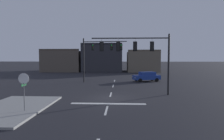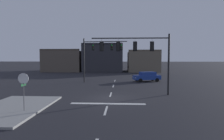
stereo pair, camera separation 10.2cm
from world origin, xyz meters
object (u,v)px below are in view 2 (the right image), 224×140
object	(u,v)px
signal_mast_near_side	(141,51)
signal_mast_far_side	(98,51)
stop_sign	(23,83)
car_lot_nearside	(147,76)

from	to	relation	value
signal_mast_near_side	signal_mast_far_side	size ratio (longest dim) A/B	1.16
signal_mast_far_side	stop_sign	bearing A→B (deg)	-101.15
signal_mast_near_side	car_lot_nearside	distance (m)	12.02
signal_mast_near_side	signal_mast_far_side	distance (m)	11.03
signal_mast_far_side	car_lot_nearside	size ratio (longest dim) A/B	1.49
signal_mast_near_side	car_lot_nearside	bearing A→B (deg)	78.89
stop_sign	signal_mast_near_side	bearing A→B (deg)	38.02
signal_mast_far_side	signal_mast_near_side	bearing A→B (deg)	-58.98
signal_mast_near_side	stop_sign	distance (m)	11.58
signal_mast_far_side	car_lot_nearside	world-z (taller)	signal_mast_far_side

